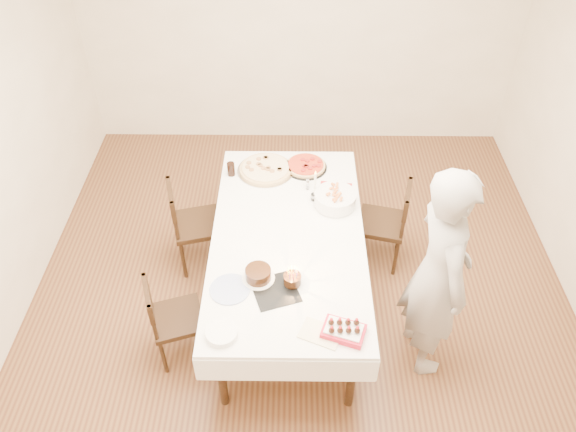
{
  "coord_description": "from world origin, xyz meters",
  "views": [
    {
      "loc": [
        -0.07,
        -2.96,
        3.68
      ],
      "look_at": [
        -0.1,
        0.06,
        0.94
      ],
      "focal_mm": 35.0,
      "sensor_mm": 36.0,
      "label": 1
    }
  ],
  "objects_px": {
    "person": "(438,274)",
    "layer_cake": "(258,274)",
    "chair_right_savory": "(382,223)",
    "chair_left_savory": "(198,224)",
    "pizza_white": "(266,169)",
    "taper_candle": "(315,185)",
    "pasta_bowl": "(335,199)",
    "dining_table": "(288,269)",
    "birthday_cake": "(292,276)",
    "pizza_pepperoni": "(306,166)",
    "chair_left_dessert": "(177,318)",
    "strawberry_box": "(344,330)",
    "cola_glass": "(231,169)"
  },
  "relations": [
    {
      "from": "dining_table",
      "to": "chair_left_savory",
      "type": "distance_m",
      "value": 0.9
    },
    {
      "from": "taper_candle",
      "to": "pasta_bowl",
      "type": "bearing_deg",
      "value": -22.1
    },
    {
      "from": "person",
      "to": "pasta_bowl",
      "type": "xyz_separation_m",
      "value": [
        -0.64,
        0.84,
        -0.06
      ]
    },
    {
      "from": "chair_left_savory",
      "to": "strawberry_box",
      "type": "relative_size",
      "value": 3.25
    },
    {
      "from": "birthday_cake",
      "to": "pizza_white",
      "type": "bearing_deg",
      "value": 100.48
    },
    {
      "from": "pizza_white",
      "to": "strawberry_box",
      "type": "distance_m",
      "value": 1.76
    },
    {
      "from": "person",
      "to": "taper_candle",
      "type": "relative_size",
      "value": 6.02
    },
    {
      "from": "chair_right_savory",
      "to": "chair_left_savory",
      "type": "bearing_deg",
      "value": -164.72
    },
    {
      "from": "taper_candle",
      "to": "strawberry_box",
      "type": "xyz_separation_m",
      "value": [
        0.15,
        -1.3,
        -0.11
      ]
    },
    {
      "from": "pizza_white",
      "to": "birthday_cake",
      "type": "height_order",
      "value": "birthday_cake"
    },
    {
      "from": "chair_left_dessert",
      "to": "strawberry_box",
      "type": "height_order",
      "value": "strawberry_box"
    },
    {
      "from": "chair_left_savory",
      "to": "pizza_pepperoni",
      "type": "distance_m",
      "value": 1.05
    },
    {
      "from": "person",
      "to": "strawberry_box",
      "type": "xyz_separation_m",
      "value": [
        -0.65,
        -0.4,
        -0.09
      ]
    },
    {
      "from": "chair_right_savory",
      "to": "pizza_white",
      "type": "distance_m",
      "value": 1.09
    },
    {
      "from": "chair_right_savory",
      "to": "chair_left_savory",
      "type": "relative_size",
      "value": 0.97
    },
    {
      "from": "chair_left_savory",
      "to": "cola_glass",
      "type": "xyz_separation_m",
      "value": [
        0.28,
        0.27,
        0.38
      ]
    },
    {
      "from": "person",
      "to": "layer_cake",
      "type": "xyz_separation_m",
      "value": [
        -1.21,
        0.05,
        -0.07
      ]
    },
    {
      "from": "layer_cake",
      "to": "taper_candle",
      "type": "bearing_deg",
      "value": 64.42
    },
    {
      "from": "chair_left_dessert",
      "to": "pasta_bowl",
      "type": "xyz_separation_m",
      "value": [
        1.17,
        0.85,
        0.42
      ]
    },
    {
      "from": "taper_candle",
      "to": "layer_cake",
      "type": "relative_size",
      "value": 1.27
    },
    {
      "from": "person",
      "to": "chair_left_dessert",
      "type": "bearing_deg",
      "value": 80.7
    },
    {
      "from": "pizza_white",
      "to": "cola_glass",
      "type": "distance_m",
      "value": 0.3
    },
    {
      "from": "taper_candle",
      "to": "birthday_cake",
      "type": "xyz_separation_m",
      "value": [
        -0.17,
        -0.89,
        -0.07
      ]
    },
    {
      "from": "chair_left_savory",
      "to": "pasta_bowl",
      "type": "height_order",
      "value": "pasta_bowl"
    },
    {
      "from": "person",
      "to": "pizza_pepperoni",
      "type": "distance_m",
      "value": 1.58
    },
    {
      "from": "pizza_pepperoni",
      "to": "cola_glass",
      "type": "height_order",
      "value": "cola_glass"
    },
    {
      "from": "pizza_white",
      "to": "birthday_cake",
      "type": "distance_m",
      "value": 1.28
    },
    {
      "from": "dining_table",
      "to": "taper_candle",
      "type": "relative_size",
      "value": 7.42
    },
    {
      "from": "chair_right_savory",
      "to": "taper_candle",
      "type": "height_order",
      "value": "taper_candle"
    },
    {
      "from": "chair_right_savory",
      "to": "pizza_white",
      "type": "bearing_deg",
      "value": 177.89
    },
    {
      "from": "chair_left_savory",
      "to": "chair_left_dessert",
      "type": "relative_size",
      "value": 1.11
    },
    {
      "from": "dining_table",
      "to": "birthday_cake",
      "type": "xyz_separation_m",
      "value": [
        0.03,
        -0.48,
        0.45
      ]
    },
    {
      "from": "birthday_cake",
      "to": "chair_left_dessert",
      "type": "bearing_deg",
      "value": -178.35
    },
    {
      "from": "chair_right_savory",
      "to": "cola_glass",
      "type": "bearing_deg",
      "value": -176.43
    },
    {
      "from": "dining_table",
      "to": "pasta_bowl",
      "type": "xyz_separation_m",
      "value": [
        0.37,
        0.35,
        0.44
      ]
    },
    {
      "from": "pizza_pepperoni",
      "to": "strawberry_box",
      "type": "height_order",
      "value": "strawberry_box"
    },
    {
      "from": "dining_table",
      "to": "strawberry_box",
      "type": "bearing_deg",
      "value": -68.0
    },
    {
      "from": "person",
      "to": "layer_cake",
      "type": "height_order",
      "value": "person"
    },
    {
      "from": "pasta_bowl",
      "to": "pizza_white",
      "type": "bearing_deg",
      "value": 142.74
    },
    {
      "from": "chair_left_savory",
      "to": "person",
      "type": "bearing_deg",
      "value": 137.11
    },
    {
      "from": "chair_left_dessert",
      "to": "cola_glass",
      "type": "xyz_separation_m",
      "value": [
        0.31,
        1.23,
        0.42
      ]
    },
    {
      "from": "pizza_pepperoni",
      "to": "taper_candle",
      "type": "bearing_deg",
      "value": -81.12
    },
    {
      "from": "person",
      "to": "taper_candle",
      "type": "xyz_separation_m",
      "value": [
        -0.8,
        0.9,
        0.03
      ]
    },
    {
      "from": "chair_left_savory",
      "to": "pizza_pepperoni",
      "type": "relative_size",
      "value": 2.35
    },
    {
      "from": "pizza_white",
      "to": "layer_cake",
      "type": "distance_m",
      "value": 1.22
    },
    {
      "from": "person",
      "to": "cola_glass",
      "type": "height_order",
      "value": "person"
    },
    {
      "from": "pasta_bowl",
      "to": "dining_table",
      "type": "bearing_deg",
      "value": -136.32
    },
    {
      "from": "chair_left_dessert",
      "to": "pasta_bowl",
      "type": "distance_m",
      "value": 1.51
    },
    {
      "from": "cola_glass",
      "to": "layer_cake",
      "type": "height_order",
      "value": "cola_glass"
    },
    {
      "from": "pasta_bowl",
      "to": "birthday_cake",
      "type": "xyz_separation_m",
      "value": [
        -0.33,
        -0.83,
        0.02
      ]
    }
  ]
}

